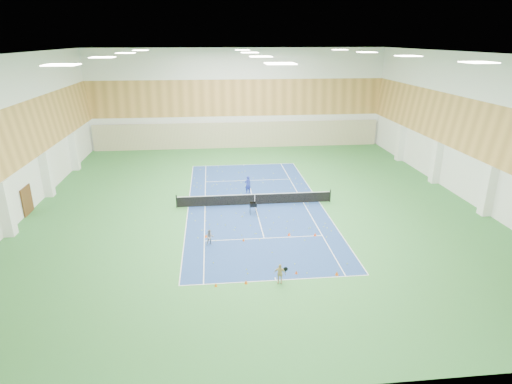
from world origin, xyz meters
TOP-DOWN VIEW (x-y plane):
  - ground at (0.00, 0.00)m, footprint 40.00×40.00m
  - room_shell at (0.00, 0.00)m, footprint 36.00×40.00m
  - wood_cladding at (0.00, 0.00)m, footprint 36.00×40.00m
  - ceiling_light_grid at (0.00, 0.00)m, footprint 21.40×25.40m
  - court_surface at (0.00, 0.00)m, footprint 10.97×23.77m
  - tennis_balls_scatter at (0.00, 0.00)m, footprint 10.57×22.77m
  - tennis_net at (0.00, 0.00)m, footprint 12.80×0.10m
  - back_curtain at (0.00, 19.75)m, footprint 35.40×0.16m
  - door_left_b at (-17.92, 0.00)m, footprint 0.08×1.80m
  - coach at (-0.32, 2.90)m, footprint 0.69×0.58m
  - child_court at (-3.71, -6.97)m, footprint 0.59×0.50m
  - child_apron at (0.17, -12.13)m, footprint 0.74×0.44m
  - ball_cart at (-0.33, -1.95)m, footprint 0.59×0.59m
  - cone_svc_a at (-4.00, -5.82)m, footprint 0.22×0.22m
  - cone_svc_b at (-1.46, -6.67)m, footprint 0.18×0.18m
  - cone_svc_c at (1.79, -6.15)m, footprint 0.21×0.21m
  - cone_svc_d at (3.61, -6.37)m, footprint 0.22×0.22m
  - cone_base_a at (-3.42, -12.14)m, footprint 0.18×0.18m
  - cone_base_b at (-1.73, -12.03)m, footprint 0.20×0.20m
  - cone_base_c at (1.30, -11.29)m, footprint 0.19×0.19m
  - cone_base_d at (3.63, -11.68)m, footprint 0.23×0.23m

SIDE VIEW (x-z plane):
  - ground at x=0.00m, z-range 0.00..0.00m
  - court_surface at x=0.00m, z-range 0.00..0.01m
  - tennis_balls_scatter at x=0.00m, z-range 0.01..0.08m
  - cone_base_a at x=-3.42m, z-range 0.00..0.20m
  - cone_svc_b at x=-1.46m, z-range 0.00..0.20m
  - cone_base_c at x=1.30m, z-range 0.00..0.21m
  - cone_base_b at x=-1.73m, z-range 0.00..0.22m
  - cone_svc_c at x=1.79m, z-range 0.00..0.23m
  - cone_svc_d at x=3.61m, z-range 0.00..0.24m
  - cone_svc_a at x=-4.00m, z-range 0.00..0.25m
  - cone_base_d at x=3.63m, z-range 0.00..0.25m
  - ball_cart at x=-0.33m, z-range 0.00..0.96m
  - child_court at x=-3.71m, z-range 0.00..1.09m
  - tennis_net at x=0.00m, z-range 0.00..1.10m
  - child_apron at x=0.17m, z-range 0.00..1.19m
  - coach at x=-0.32m, z-range 0.00..1.60m
  - door_left_b at x=-17.92m, z-range 0.00..2.20m
  - back_curtain at x=0.00m, z-range 0.00..3.20m
  - room_shell at x=0.00m, z-range 0.00..12.00m
  - wood_cladding at x=0.00m, z-range 4.00..12.00m
  - ceiling_light_grid at x=0.00m, z-range 11.89..11.95m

